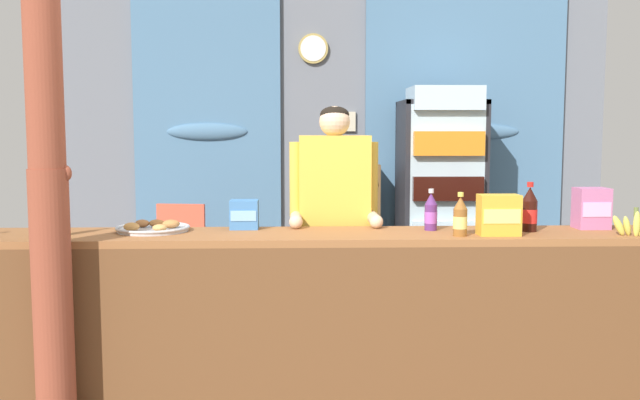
{
  "coord_description": "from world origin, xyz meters",
  "views": [
    {
      "loc": [
        -0.22,
        -3.45,
        1.48
      ],
      "look_at": [
        -0.1,
        0.56,
        1.07
      ],
      "focal_mm": 38.53,
      "sensor_mm": 36.0,
      "label": 1
    }
  ],
  "objects_px": {
    "pastry_tray": "(153,228)",
    "soda_bottle_lime_soda": "(59,217)",
    "stall_counter": "(317,298)",
    "banana_bunch": "(635,224)",
    "soda_bottle_cola": "(530,210)",
    "snack_box_choco_powder": "(499,215)",
    "snack_box_biscuit": "(244,214)",
    "bottle_shelf_rack": "(352,227)",
    "timber_post": "(48,180)",
    "drink_fridge": "(441,185)",
    "snack_box_wafer": "(591,208)",
    "soda_bottle_grape_soda": "(431,213)",
    "shopkeeper": "(334,203)",
    "soda_bottle_iced_tea": "(460,218)",
    "plastic_lawn_chair": "(177,249)"
  },
  "relations": [
    {
      "from": "timber_post",
      "to": "snack_box_biscuit",
      "type": "height_order",
      "value": "timber_post"
    },
    {
      "from": "snack_box_choco_powder",
      "to": "soda_bottle_lime_soda",
      "type": "bearing_deg",
      "value": 178.74
    },
    {
      "from": "timber_post",
      "to": "bottle_shelf_rack",
      "type": "relative_size",
      "value": 2.19
    },
    {
      "from": "drink_fridge",
      "to": "snack_box_biscuit",
      "type": "relative_size",
      "value": 10.97
    },
    {
      "from": "stall_counter",
      "to": "pastry_tray",
      "type": "relative_size",
      "value": 9.52
    },
    {
      "from": "drink_fridge",
      "to": "pastry_tray",
      "type": "bearing_deg",
      "value": -135.85
    },
    {
      "from": "timber_post",
      "to": "bottle_shelf_rack",
      "type": "height_order",
      "value": "timber_post"
    },
    {
      "from": "soda_bottle_grape_soda",
      "to": "snack_box_choco_powder",
      "type": "bearing_deg",
      "value": -30.79
    },
    {
      "from": "shopkeeper",
      "to": "soda_bottle_cola",
      "type": "bearing_deg",
      "value": -20.82
    },
    {
      "from": "soda_bottle_cola",
      "to": "stall_counter",
      "type": "bearing_deg",
      "value": -173.34
    },
    {
      "from": "timber_post",
      "to": "drink_fridge",
      "type": "bearing_deg",
      "value": 45.17
    },
    {
      "from": "bottle_shelf_rack",
      "to": "pastry_tray",
      "type": "xyz_separation_m",
      "value": [
        -1.31,
        -2.24,
        0.31
      ]
    },
    {
      "from": "stall_counter",
      "to": "snack_box_biscuit",
      "type": "xyz_separation_m",
      "value": [
        -0.42,
        0.3,
        0.43
      ]
    },
    {
      "from": "stall_counter",
      "to": "soda_bottle_iced_tea",
      "type": "relative_size",
      "value": 16.55
    },
    {
      "from": "snack_box_wafer",
      "to": "banana_bunch",
      "type": "distance_m",
      "value": 0.31
    },
    {
      "from": "stall_counter",
      "to": "soda_bottle_grape_soda",
      "type": "relative_size",
      "value": 16.56
    },
    {
      "from": "soda_bottle_cola",
      "to": "bottle_shelf_rack",
      "type": "bearing_deg",
      "value": 109.7
    },
    {
      "from": "shopkeeper",
      "to": "soda_bottle_cola",
      "type": "xyz_separation_m",
      "value": [
        1.09,
        -0.42,
        -0.0
      ]
    },
    {
      "from": "shopkeeper",
      "to": "bottle_shelf_rack",
      "type": "bearing_deg",
      "value": 82.02
    },
    {
      "from": "drink_fridge",
      "to": "snack_box_wafer",
      "type": "distance_m",
      "value": 2.03
    },
    {
      "from": "bottle_shelf_rack",
      "to": "snack_box_wafer",
      "type": "bearing_deg",
      "value": -60.88
    },
    {
      "from": "drink_fridge",
      "to": "snack_box_choco_powder",
      "type": "height_order",
      "value": "drink_fridge"
    },
    {
      "from": "soda_bottle_grape_soda",
      "to": "pastry_tray",
      "type": "distance_m",
      "value": 1.59
    },
    {
      "from": "timber_post",
      "to": "soda_bottle_lime_soda",
      "type": "distance_m",
      "value": 0.41
    },
    {
      "from": "soda_bottle_iced_tea",
      "to": "banana_bunch",
      "type": "distance_m",
      "value": 0.96
    },
    {
      "from": "drink_fridge",
      "to": "stall_counter",
      "type": "bearing_deg",
      "value": -117.19
    },
    {
      "from": "timber_post",
      "to": "soda_bottle_cola",
      "type": "relative_size",
      "value": 9.18
    },
    {
      "from": "banana_bunch",
      "to": "snack_box_biscuit",
      "type": "bearing_deg",
      "value": 171.24
    },
    {
      "from": "drink_fridge",
      "to": "snack_box_biscuit",
      "type": "height_order",
      "value": "drink_fridge"
    },
    {
      "from": "bottle_shelf_rack",
      "to": "snack_box_biscuit",
      "type": "height_order",
      "value": "bottle_shelf_rack"
    },
    {
      "from": "plastic_lawn_chair",
      "to": "soda_bottle_cola",
      "type": "height_order",
      "value": "soda_bottle_cola"
    },
    {
      "from": "soda_bottle_iced_tea",
      "to": "snack_box_biscuit",
      "type": "xyz_separation_m",
      "value": [
        -1.19,
        0.32,
        -0.02
      ]
    },
    {
      "from": "soda_bottle_lime_soda",
      "to": "snack_box_choco_powder",
      "type": "bearing_deg",
      "value": -1.26
    },
    {
      "from": "drink_fridge",
      "to": "plastic_lawn_chair",
      "type": "distance_m",
      "value": 2.33
    },
    {
      "from": "shopkeeper",
      "to": "pastry_tray",
      "type": "bearing_deg",
      "value": -161.64
    },
    {
      "from": "snack_box_wafer",
      "to": "banana_bunch",
      "type": "xyz_separation_m",
      "value": [
        0.12,
        -0.28,
        -0.06
      ]
    },
    {
      "from": "bottle_shelf_rack",
      "to": "pastry_tray",
      "type": "bearing_deg",
      "value": -120.39
    },
    {
      "from": "snack_box_wafer",
      "to": "pastry_tray",
      "type": "relative_size",
      "value": 0.57
    },
    {
      "from": "plastic_lawn_chair",
      "to": "soda_bottle_grape_soda",
      "type": "xyz_separation_m",
      "value": [
        1.79,
        -1.84,
        0.52
      ]
    },
    {
      "from": "stall_counter",
      "to": "timber_post",
      "type": "height_order",
      "value": "timber_post"
    },
    {
      "from": "pastry_tray",
      "to": "soda_bottle_lime_soda",
      "type": "bearing_deg",
      "value": -162.24
    },
    {
      "from": "drink_fridge",
      "to": "soda_bottle_iced_tea",
      "type": "bearing_deg",
      "value": -99.16
    },
    {
      "from": "shopkeeper",
      "to": "soda_bottle_cola",
      "type": "height_order",
      "value": "shopkeeper"
    },
    {
      "from": "soda_bottle_lime_soda",
      "to": "pastry_tray",
      "type": "distance_m",
      "value": 0.51
    },
    {
      "from": "soda_bottle_lime_soda",
      "to": "banana_bunch",
      "type": "distance_m",
      "value": 3.14
    },
    {
      "from": "soda_bottle_lime_soda",
      "to": "banana_bunch",
      "type": "bearing_deg",
      "value": -1.68
    },
    {
      "from": "soda_bottle_cola",
      "to": "snack_box_choco_powder",
      "type": "distance_m",
      "value": 0.26
    },
    {
      "from": "stall_counter",
      "to": "drink_fridge",
      "type": "relative_size",
      "value": 2.14
    },
    {
      "from": "stall_counter",
      "to": "banana_bunch",
      "type": "relative_size",
      "value": 15.15
    },
    {
      "from": "soda_bottle_cola",
      "to": "soda_bottle_lime_soda",
      "type": "relative_size",
      "value": 1.18
    }
  ]
}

